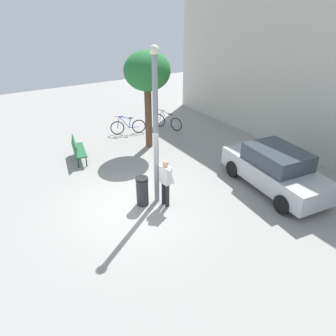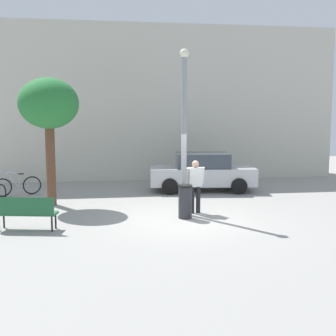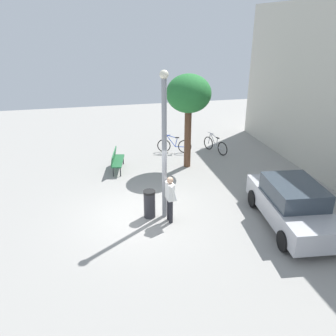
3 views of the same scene
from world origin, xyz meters
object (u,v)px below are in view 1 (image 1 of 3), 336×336
at_px(lamppost, 156,125).
at_px(bicycle_blue, 128,127).
at_px(park_bench, 77,148).
at_px(person_by_lamppost, 165,180).
at_px(plaza_tree, 147,73).
at_px(trash_bin, 142,191).
at_px(bicycle_silver, 168,122).
at_px(parked_car_silver, 275,169).

xyz_separation_m(lamppost, bicycle_blue, (-6.21, 1.87, -2.37)).
bearing_deg(park_bench, person_by_lamppost, 15.94).
bearing_deg(plaza_tree, lamppost, -25.53).
distance_m(lamppost, person_by_lamppost, 1.83).
distance_m(bicycle_blue, trash_bin, 6.61).
bearing_deg(lamppost, person_by_lamppost, 15.47).
height_order(bicycle_silver, parked_car_silver, parked_car_silver).
height_order(lamppost, person_by_lamppost, lamppost).
bearing_deg(bicycle_silver, lamppost, -34.67).
distance_m(lamppost, bicycle_blue, 6.90).
bearing_deg(park_bench, parked_car_silver, 41.40).
bearing_deg(parked_car_silver, bicycle_silver, -179.82).
distance_m(park_bench, trash_bin, 4.53).
bearing_deg(parked_car_silver, person_by_lamppost, -105.95).
relative_size(plaza_tree, trash_bin, 4.26).
bearing_deg(park_bench, bicycle_silver, 103.34).
relative_size(lamppost, parked_car_silver, 1.16).
height_order(lamppost, park_bench, lamppost).
bearing_deg(plaza_tree, bicycle_silver, 127.83).
distance_m(plaza_tree, bicycle_blue, 3.59).
xyz_separation_m(plaza_tree, bicycle_blue, (-1.96, -0.16, -3.00)).
bearing_deg(lamppost, park_bench, -164.02).
bearing_deg(person_by_lamppost, park_bench, -164.06).
bearing_deg(lamppost, plaza_tree, 154.47).
bearing_deg(bicycle_blue, lamppost, -16.77).
distance_m(person_by_lamppost, plaza_tree, 5.57).
distance_m(person_by_lamppost, park_bench, 5.12).
xyz_separation_m(plaza_tree, bicycle_silver, (-1.52, 1.96, -3.00)).
distance_m(person_by_lamppost, bicycle_blue, 6.85).
relative_size(lamppost, bicycle_silver, 2.97).
xyz_separation_m(lamppost, person_by_lamppost, (0.39, 0.11, -1.79)).
bearing_deg(parked_car_silver, bicycle_blue, -164.46).
height_order(plaza_tree, parked_car_silver, plaza_tree).
bearing_deg(lamppost, parked_car_silver, 69.48).
xyz_separation_m(plaza_tree, trash_bin, (4.19, -2.55, -2.88)).
height_order(bicycle_silver, trash_bin, trash_bin).
bearing_deg(bicycle_silver, parked_car_silver, 0.18).
xyz_separation_m(lamppost, parked_car_silver, (1.50, 4.01, -1.98)).
bearing_deg(plaza_tree, trash_bin, -31.35).
height_order(person_by_lamppost, bicycle_blue, person_by_lamppost).
bearing_deg(bicycle_silver, person_by_lamppost, -32.25).
relative_size(bicycle_blue, bicycle_silver, 1.01).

